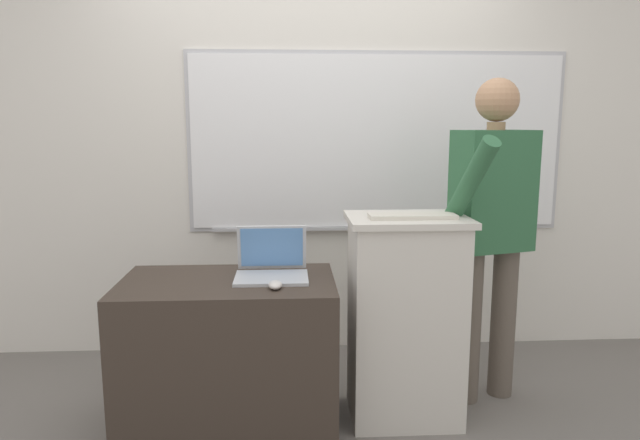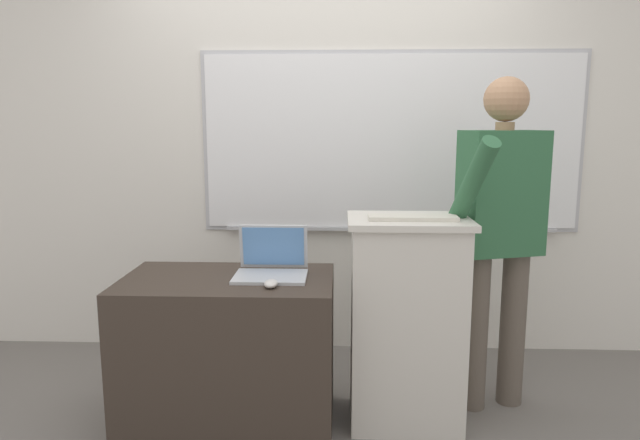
# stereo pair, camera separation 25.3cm
# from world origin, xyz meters

# --- Properties ---
(back_wall) EXTENTS (6.40, 0.17, 2.92)m
(back_wall) POSITION_xyz_m (0.02, 1.40, 1.46)
(back_wall) COLOR silver
(back_wall) RESTS_ON ground_plane
(lectern_podium) EXTENTS (0.57, 0.43, 1.02)m
(lectern_podium) POSITION_xyz_m (0.43, 0.42, 0.51)
(lectern_podium) COLOR beige
(lectern_podium) RESTS_ON ground_plane
(side_desk) EXTENTS (0.99, 0.60, 0.74)m
(side_desk) POSITION_xyz_m (-0.42, 0.35, 0.37)
(side_desk) COLOR #382D26
(side_desk) RESTS_ON ground_plane
(person_presenter) EXTENTS (0.56, 0.61, 1.67)m
(person_presenter) POSITION_xyz_m (0.90, 0.58, 0.96)
(person_presenter) COLOR brown
(person_presenter) RESTS_ON ground_plane
(laptop) EXTENTS (0.34, 0.29, 0.23)m
(laptop) POSITION_xyz_m (-0.21, 0.41, 0.80)
(laptop) COLOR #B7BABF
(laptop) RESTS_ON side_desk
(wireless_keyboard) EXTENTS (0.41, 0.13, 0.02)m
(wireless_keyboard) POSITION_xyz_m (0.45, 0.36, 1.03)
(wireless_keyboard) COLOR beige
(wireless_keyboard) RESTS_ON lectern_podium
(computer_mouse_by_laptop) EXTENTS (0.06, 0.10, 0.03)m
(computer_mouse_by_laptop) POSITION_xyz_m (-0.19, 0.20, 0.75)
(computer_mouse_by_laptop) COLOR silver
(computer_mouse_by_laptop) RESTS_ON side_desk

